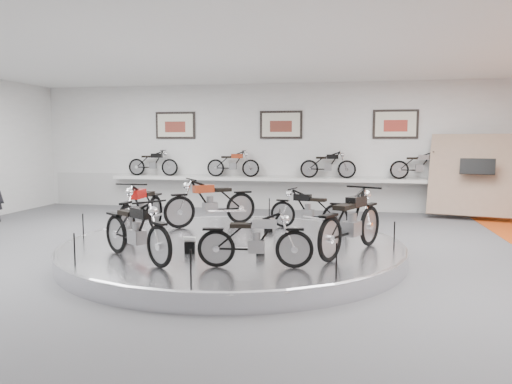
% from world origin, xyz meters
% --- Properties ---
extents(floor, '(16.00, 16.00, 0.00)m').
position_xyz_m(floor, '(0.00, 0.00, 0.00)').
color(floor, '#545457').
rests_on(floor, ground).
extents(ceiling, '(16.00, 16.00, 0.00)m').
position_xyz_m(ceiling, '(0.00, 0.00, 4.00)').
color(ceiling, white).
rests_on(ceiling, wall_back).
extents(wall_back, '(16.00, 0.00, 16.00)m').
position_xyz_m(wall_back, '(0.00, 7.00, 2.00)').
color(wall_back, silver).
rests_on(wall_back, floor).
extents(dado_band, '(15.68, 0.04, 1.10)m').
position_xyz_m(dado_band, '(0.00, 6.98, 0.55)').
color(dado_band, '#BCBCBA').
rests_on(dado_band, floor).
extents(display_platform, '(6.40, 6.40, 0.30)m').
position_xyz_m(display_platform, '(0.00, 0.30, 0.15)').
color(display_platform, silver).
rests_on(display_platform, floor).
extents(platform_rim, '(6.40, 6.40, 0.10)m').
position_xyz_m(platform_rim, '(0.00, 0.30, 0.27)').
color(platform_rim, '#B2B2BA').
rests_on(platform_rim, display_platform).
extents(shelf, '(11.00, 0.55, 0.10)m').
position_xyz_m(shelf, '(0.00, 6.70, 1.00)').
color(shelf, silver).
rests_on(shelf, wall_back).
extents(poster_left, '(1.35, 0.06, 0.88)m').
position_xyz_m(poster_left, '(-3.50, 6.96, 2.70)').
color(poster_left, beige).
rests_on(poster_left, wall_back).
extents(poster_center, '(1.35, 0.06, 0.88)m').
position_xyz_m(poster_center, '(0.00, 6.96, 2.70)').
color(poster_center, beige).
rests_on(poster_center, wall_back).
extents(poster_right, '(1.35, 0.06, 0.88)m').
position_xyz_m(poster_right, '(3.50, 6.96, 2.70)').
color(poster_right, beige).
rests_on(poster_right, wall_back).
extents(display_panel, '(2.56, 1.52, 2.30)m').
position_xyz_m(display_panel, '(5.60, 6.10, 1.25)').
color(display_panel, '#9F816A').
rests_on(display_panel, floor).
extents(shelf_bike_a, '(1.22, 0.43, 0.73)m').
position_xyz_m(shelf_bike_a, '(-4.20, 6.70, 1.42)').
color(shelf_bike_a, black).
rests_on(shelf_bike_a, shelf).
extents(shelf_bike_b, '(1.22, 0.43, 0.73)m').
position_xyz_m(shelf_bike_b, '(-1.50, 6.70, 1.42)').
color(shelf_bike_b, '#973217').
rests_on(shelf_bike_b, shelf).
extents(shelf_bike_c, '(1.22, 0.43, 0.73)m').
position_xyz_m(shelf_bike_c, '(1.50, 6.70, 1.42)').
color(shelf_bike_c, black).
rests_on(shelf_bike_c, shelf).
extents(shelf_bike_d, '(1.22, 0.43, 0.73)m').
position_xyz_m(shelf_bike_d, '(4.20, 6.70, 1.42)').
color(shelf_bike_d, '#ACACB1').
rests_on(shelf_bike_d, shelf).
extents(bike_a, '(1.60, 0.90, 0.89)m').
position_xyz_m(bike_a, '(1.30, 1.88, 0.74)').
color(bike_a, black).
rests_on(bike_a, display_platform).
extents(bike_b, '(1.87, 1.63, 1.09)m').
position_xyz_m(bike_b, '(-0.89, 1.93, 0.84)').
color(bike_b, '#973217').
rests_on(bike_b, display_platform).
extents(bike_c, '(0.68, 1.87, 1.10)m').
position_xyz_m(bike_c, '(-1.99, 0.66, 0.85)').
color(bike_c, red).
rests_on(bike_c, display_platform).
extents(bike_d, '(1.73, 1.49, 1.00)m').
position_xyz_m(bike_d, '(-1.20, -1.39, 0.80)').
color(bike_d, black).
rests_on(bike_d, display_platform).
extents(bike_e, '(1.55, 0.72, 0.88)m').
position_xyz_m(bike_e, '(0.77, -1.51, 0.74)').
color(bike_e, '#ACACB1').
rests_on(bike_e, display_platform).
extents(bike_f, '(1.44, 2.01, 1.12)m').
position_xyz_m(bike_f, '(2.20, -0.27, 0.86)').
color(bike_f, black).
rests_on(bike_f, display_platform).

